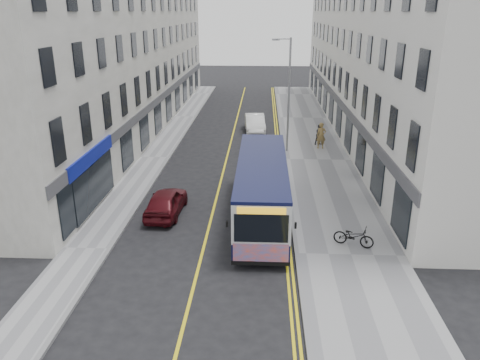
# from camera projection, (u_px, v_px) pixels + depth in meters

# --- Properties ---
(ground) EXTENTS (140.00, 140.00, 0.00)m
(ground) POSITION_uv_depth(u_px,v_px,m) (206.00, 240.00, 20.97)
(ground) COLOR black
(ground) RESTS_ON ground
(pavement_east) EXTENTS (4.50, 64.00, 0.12)m
(pavement_east) POSITION_uv_depth(u_px,v_px,m) (317.00, 160.00, 31.91)
(pavement_east) COLOR gray
(pavement_east) RESTS_ON ground
(pavement_west) EXTENTS (2.00, 64.00, 0.12)m
(pavement_west) POSITION_uv_depth(u_px,v_px,m) (155.00, 158.00, 32.44)
(pavement_west) COLOR gray
(pavement_west) RESTS_ON ground
(kerb_east) EXTENTS (0.18, 64.00, 0.13)m
(kerb_east) POSITION_uv_depth(u_px,v_px,m) (284.00, 160.00, 32.02)
(kerb_east) COLOR slate
(kerb_east) RESTS_ON ground
(kerb_west) EXTENTS (0.18, 64.00, 0.13)m
(kerb_west) POSITION_uv_depth(u_px,v_px,m) (169.00, 158.00, 32.39)
(kerb_west) COLOR slate
(kerb_west) RESTS_ON ground
(road_centre_line) EXTENTS (0.12, 64.00, 0.01)m
(road_centre_line) POSITION_uv_depth(u_px,v_px,m) (226.00, 160.00, 32.23)
(road_centre_line) COLOR yellow
(road_centre_line) RESTS_ON ground
(road_dbl_yellow_inner) EXTENTS (0.10, 64.00, 0.01)m
(road_dbl_yellow_inner) POSITION_uv_depth(u_px,v_px,m) (278.00, 160.00, 32.06)
(road_dbl_yellow_inner) COLOR yellow
(road_dbl_yellow_inner) RESTS_ON ground
(road_dbl_yellow_outer) EXTENTS (0.10, 64.00, 0.01)m
(road_dbl_yellow_outer) POSITION_uv_depth(u_px,v_px,m) (281.00, 160.00, 32.05)
(road_dbl_yellow_outer) COLOR yellow
(road_dbl_yellow_outer) RESTS_ON ground
(terrace_east) EXTENTS (6.00, 46.00, 13.00)m
(terrace_east) POSITION_uv_depth(u_px,v_px,m) (375.00, 52.00, 37.91)
(terrace_east) COLOR silver
(terrace_east) RESTS_ON ground
(terrace_west) EXTENTS (6.00, 46.00, 13.00)m
(terrace_west) POSITION_uv_depth(u_px,v_px,m) (126.00, 51.00, 38.88)
(terrace_west) COLOR silver
(terrace_west) RESTS_ON ground
(streetlamp) EXTENTS (1.32, 0.18, 8.00)m
(streetlamp) POSITION_uv_depth(u_px,v_px,m) (288.00, 92.00, 32.41)
(streetlamp) COLOR #919399
(streetlamp) RESTS_ON ground
(city_bus) EXTENTS (2.38, 10.19, 2.96)m
(city_bus) POSITION_uv_depth(u_px,v_px,m) (262.00, 187.00, 22.64)
(city_bus) COLOR black
(city_bus) RESTS_ON ground
(bicycle) EXTENTS (1.83, 1.17, 0.91)m
(bicycle) POSITION_uv_depth(u_px,v_px,m) (354.00, 236.00, 20.06)
(bicycle) COLOR black
(bicycle) RESTS_ON pavement_east
(pedestrian_near) EXTENTS (0.73, 0.51, 1.90)m
(pedestrian_near) POSITION_uv_depth(u_px,v_px,m) (321.00, 136.00, 34.15)
(pedestrian_near) COLOR olive
(pedestrian_near) RESTS_ON pavement_east
(pedestrian_far) EXTENTS (0.90, 0.79, 1.55)m
(pedestrian_far) POSITION_uv_depth(u_px,v_px,m) (320.00, 135.00, 35.11)
(pedestrian_far) COLOR black
(pedestrian_far) RESTS_ON pavement_east
(car_white) EXTENTS (1.92, 4.58, 1.47)m
(car_white) POSITION_uv_depth(u_px,v_px,m) (255.00, 123.00, 39.28)
(car_white) COLOR silver
(car_white) RESTS_ON ground
(car_maroon) EXTENTS (1.76, 4.00, 1.34)m
(car_maroon) POSITION_uv_depth(u_px,v_px,m) (166.00, 202.00, 23.41)
(car_maroon) COLOR #470B12
(car_maroon) RESTS_ON ground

